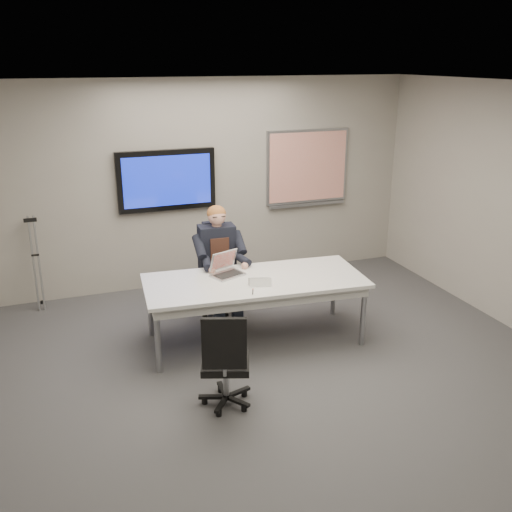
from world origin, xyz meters
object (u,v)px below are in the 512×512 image
object	(u,v)px
conference_table	(255,286)
office_chair_far	(217,287)
office_chair_near	(226,377)
seated_person	(222,276)
laptop	(226,269)

from	to	relation	value
conference_table	office_chair_far	bearing A→B (deg)	106.21
office_chair_far	office_chair_near	world-z (taller)	office_chair_far
seated_person	office_chair_far	bearing A→B (deg)	91.32
office_chair_near	seated_person	xyz separation A→B (m)	(0.50, 1.78, 0.26)
office_chair_far	seated_person	bearing A→B (deg)	-81.23
conference_table	seated_person	size ratio (longest dim) A/B	1.78
seated_person	laptop	bearing A→B (deg)	-95.54
seated_person	laptop	world-z (taller)	seated_person
laptop	seated_person	bearing A→B (deg)	59.81
office_chair_near	laptop	bearing A→B (deg)	-88.24
conference_table	seated_person	xyz separation A→B (m)	(-0.19, 0.64, -0.09)
office_chair_far	office_chair_near	size ratio (longest dim) A/B	1.05
office_chair_near	conference_table	bearing A→B (deg)	-101.98
office_chair_near	office_chair_far	bearing A→B (deg)	-84.76
conference_table	laptop	xyz separation A→B (m)	(-0.25, 0.27, 0.15)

